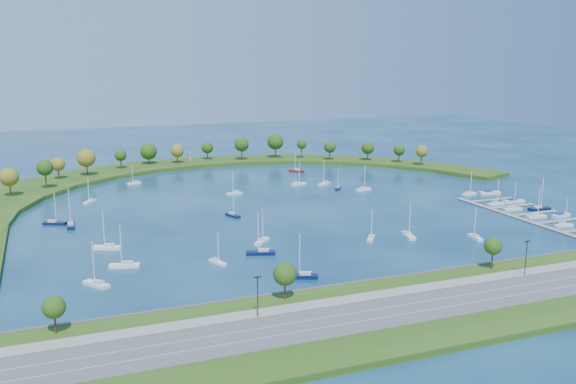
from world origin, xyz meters
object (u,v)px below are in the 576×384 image
object	(u,v)px
moored_boat_6	(408,234)
docked_boat_6	(513,208)
moored_boat_4	(302,275)
moored_boat_13	(97,283)
dock_system	(538,218)
moored_boat_20	(261,252)
docked_boat_8	(496,203)
moored_boat_9	(233,214)
moored_boat_18	(134,182)
moored_boat_8	(338,187)
moored_boat_19	(475,236)
moored_boat_7	(371,237)
docked_boat_2	(564,224)
moored_boat_12	(298,183)
moored_boat_0	(363,189)
moored_boat_11	(54,222)
harbor_tower	(190,157)
docked_boat_5	(561,215)
moored_boat_10	(71,224)
moored_boat_1	(90,201)
moored_boat_3	(217,261)
moored_boat_16	(296,170)
moored_boat_15	(262,240)
docked_boat_7	(539,208)
moored_boat_14	(107,247)
docked_boat_11	(489,193)
moored_boat_17	(324,183)
moored_boat_5	(125,264)
docked_boat_9	(514,201)
docked_boat_10	(469,193)

from	to	relation	value
moored_boat_6	docked_boat_6	xyz separation A→B (m)	(62.09, 18.38, -0.03)
moored_boat_4	moored_boat_13	xyz separation A→B (m)	(-55.67, 14.94, -0.02)
dock_system	docked_boat_6	bearing A→B (deg)	89.14
moored_boat_20	docked_boat_8	world-z (taller)	moored_boat_20
moored_boat_9	moored_boat_18	xyz separation A→B (m)	(-27.38, 82.18, -0.03)
moored_boat_8	moored_boat_19	size ratio (longest dim) A/B	0.91
moored_boat_7	docked_boat_2	xyz separation A→B (m)	(75.80, -11.58, 0.01)
moored_boat_7	moored_boat_12	distance (m)	99.66
moored_boat_9	docked_boat_2	world-z (taller)	moored_boat_9
docked_boat_2	docked_boat_8	size ratio (longest dim) A/B	0.94
moored_boat_0	moored_boat_7	size ratio (longest dim) A/B	1.14
moored_boat_9	docked_boat_8	world-z (taller)	docked_boat_8
moored_boat_0	moored_boat_9	distance (m)	77.38
moored_boat_12	moored_boat_19	world-z (taller)	moored_boat_12
moored_boat_11	moored_boat_18	world-z (taller)	moored_boat_11
harbor_tower	moored_boat_7	bearing A→B (deg)	-82.81
moored_boat_7	harbor_tower	bearing A→B (deg)	42.92
moored_boat_19	docked_boat_2	world-z (taller)	moored_boat_19
moored_boat_7	moored_boat_19	xyz separation A→B (m)	(34.43, -12.70, 0.02)
moored_boat_9	moored_boat_12	bearing A→B (deg)	116.49
moored_boat_12	docked_boat_5	distance (m)	122.61
moored_boat_7	docked_boat_6	size ratio (longest dim) A/B	0.89
moored_boat_13	moored_boat_10	bearing A→B (deg)	-33.36
moored_boat_1	moored_boat_13	bearing A→B (deg)	35.29
moored_boat_10	moored_boat_11	distance (m)	8.03
moored_boat_3	docked_boat_6	distance (m)	134.62
moored_boat_19	moored_boat_16	bearing A→B (deg)	12.22
moored_boat_8	moored_boat_15	distance (m)	96.36
dock_system	moored_boat_7	size ratio (longest dim) A/B	7.76
docked_boat_5	moored_boat_13	bearing A→B (deg)	174.88
moored_boat_6	moored_boat_9	xyz separation A→B (m)	(-49.50, 51.15, -0.05)
moored_boat_8	docked_boat_7	distance (m)	91.40
moored_boat_10	moored_boat_1	bearing A→B (deg)	-10.90
moored_boat_14	docked_boat_5	bearing A→B (deg)	-162.27
docked_boat_5	moored_boat_4	bearing A→B (deg)	-176.55
docked_boat_8	docked_boat_11	xyz separation A→B (m)	(12.33, 19.41, -0.14)
moored_boat_19	moored_boat_18	bearing A→B (deg)	43.22
moored_boat_3	moored_boat_13	xyz separation A→B (m)	(-36.38, -6.84, 0.07)
docked_boat_7	moored_boat_17	bearing A→B (deg)	134.58
docked_boat_5	docked_boat_7	bearing A→B (deg)	80.60
moored_boat_4	moored_boat_10	world-z (taller)	moored_boat_10
moored_boat_19	docked_boat_2	bearing A→B (deg)	-79.40
harbor_tower	moored_boat_1	distance (m)	107.13
moored_boat_16	moored_boat_20	bearing A→B (deg)	106.99
moored_boat_4	moored_boat_15	bearing A→B (deg)	-69.11
moored_boat_3	moored_boat_5	distance (m)	27.87
moored_boat_11	moored_boat_17	size ratio (longest dim) A/B	1.01
moored_boat_0	moored_boat_5	xyz separation A→B (m)	(-121.19, -74.03, 0.04)
moored_boat_7	docked_boat_9	size ratio (longest dim) A/B	1.08
moored_boat_19	docked_boat_10	bearing A→B (deg)	-26.82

